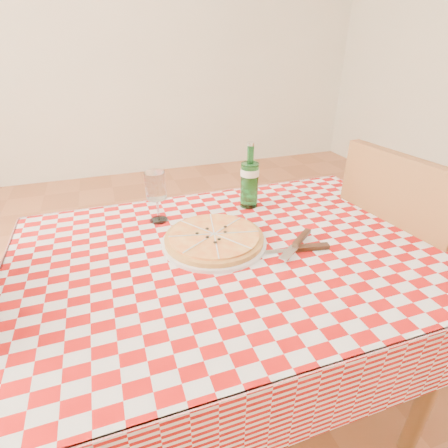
# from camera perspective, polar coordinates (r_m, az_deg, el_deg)

# --- Properties ---
(dining_table) EXTENTS (1.20, 0.80, 0.75)m
(dining_table) POSITION_cam_1_polar(r_m,az_deg,el_deg) (1.10, 2.03, -8.54)
(dining_table) COLOR brown
(dining_table) RESTS_ON ground
(tablecloth) EXTENTS (1.30, 0.90, 0.01)m
(tablecloth) POSITION_cam_1_polar(r_m,az_deg,el_deg) (1.05, 2.12, -4.38)
(tablecloth) COLOR #9C0B09
(tablecloth) RESTS_ON dining_table
(chair_near) EXTENTS (0.49, 0.49, 0.99)m
(chair_near) POSITION_cam_1_polar(r_m,az_deg,el_deg) (1.51, 26.65, -5.06)
(chair_near) COLOR brown
(chair_near) RESTS_ON ground
(pizza_plate) EXTENTS (0.38, 0.38, 0.04)m
(pizza_plate) POSITION_cam_1_polar(r_m,az_deg,el_deg) (1.07, -1.62, -2.21)
(pizza_plate) COLOR #D68C47
(pizza_plate) RESTS_ON tablecloth
(water_bottle) EXTENTS (0.08, 0.08, 0.24)m
(water_bottle) POSITION_cam_1_polar(r_m,az_deg,el_deg) (1.28, 4.22, 7.93)
(water_bottle) COLOR #186324
(water_bottle) RESTS_ON tablecloth
(wine_glass) EXTENTS (0.08, 0.08, 0.18)m
(wine_glass) POSITION_cam_1_polar(r_m,az_deg,el_deg) (1.19, -10.94, 4.31)
(wine_glass) COLOR white
(wine_glass) RESTS_ON tablecloth
(cutlery) EXTENTS (0.32, 0.29, 0.03)m
(cutlery) POSITION_cam_1_polar(r_m,az_deg,el_deg) (1.05, 11.49, -3.65)
(cutlery) COLOR silver
(cutlery) RESTS_ON tablecloth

